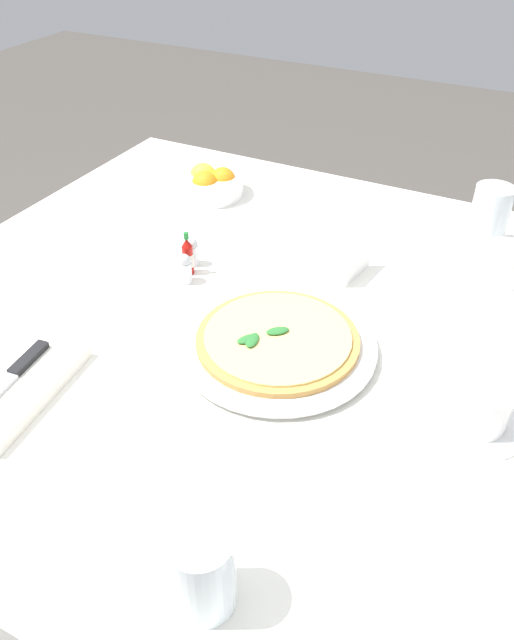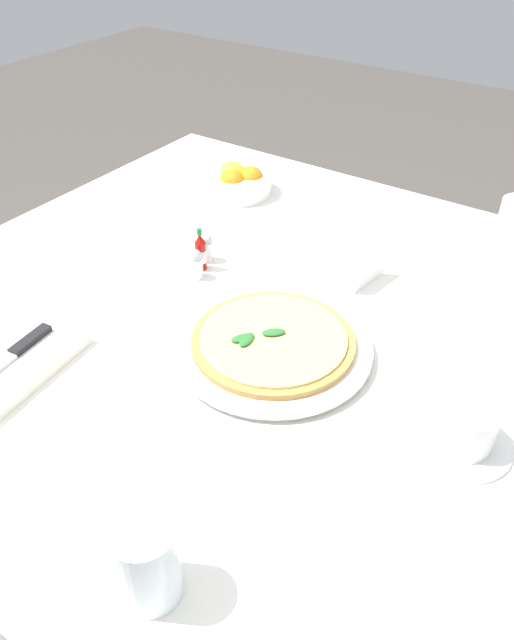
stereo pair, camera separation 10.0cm
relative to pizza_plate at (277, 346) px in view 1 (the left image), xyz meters
The scene contains 15 objects.
ground_plane 0.77m from the pizza_plate, 122.29° to the right, with size 8.00×8.00×0.00m, color #4C4742.
dining_table 0.19m from the pizza_plate, 122.29° to the right, with size 1.16×1.16×0.75m.
pizza_plate is the anchor object (origin of this frame).
pizza 0.01m from the pizza_plate, 47.43° to the right, with size 0.25×0.25×0.02m.
coffee_cup_back_corner 0.45m from the pizza_plate, 142.64° to the left, with size 0.13×0.13×0.07m.
coffee_cup_far_right 0.31m from the pizza_plate, 86.66° to the left, with size 0.13×0.13×0.07m.
water_glass_center_back 0.41m from the pizza_plate, 14.90° to the left, with size 0.07×0.07×0.10m.
water_glass_right_edge 0.53m from the pizza_plate, 155.53° to the left, with size 0.07×0.07×0.12m.
napkin_folded 0.39m from the pizza_plate, 49.67° to the right, with size 0.23×0.15×0.02m.
dinner_knife 0.40m from the pizza_plate, 49.33° to the right, with size 0.20×0.04×0.01m.
citrus_bowl 0.56m from the pizza_plate, 138.89° to the right, with size 0.15×0.15×0.07m.
hot_sauce_bottle 0.27m from the pizza_plate, 117.94° to the right, with size 0.02×0.02×0.08m.
salt_shaker 0.25m from the pizza_plate, 113.37° to the right, with size 0.03×0.03×0.06m.
pepper_shaker 0.30m from the pizza_plate, 121.84° to the right, with size 0.03×0.03×0.06m.
menu_card 0.26m from the pizza_plate, behind, with size 0.09×0.02×0.06m.
Camera 1 is at (0.75, 0.42, 1.37)m, focal length 35.34 mm.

